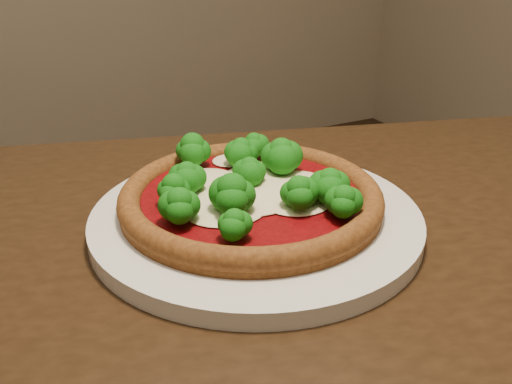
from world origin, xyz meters
name	(u,v)px	position (x,y,z in m)	size (l,w,h in m)	color
dining_table	(300,343)	(0.17, -0.12, 0.65)	(1.42, 1.07, 0.75)	black
plate	(256,219)	(0.16, -0.04, 0.76)	(0.34, 0.34, 0.02)	silver
pizza	(250,192)	(0.16, -0.03, 0.79)	(0.27, 0.27, 0.06)	brown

